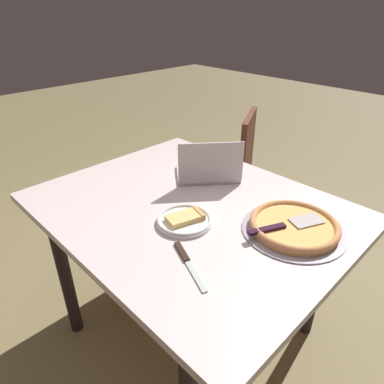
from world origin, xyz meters
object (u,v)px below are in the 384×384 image
(chair_near, at_px, (228,163))
(laptop, at_px, (208,170))
(pizza_tray, at_px, (294,226))
(table_knife, at_px, (187,260))
(dining_table, at_px, (191,223))
(pizza_plate, at_px, (185,220))

(chair_near, bearing_deg, laptop, 122.13)
(pizza_tray, bearing_deg, table_knife, 68.96)
(laptop, distance_m, table_knife, 0.60)
(dining_table, bearing_deg, table_knife, 133.63)
(table_knife, bearing_deg, pizza_tray, -111.04)
(laptop, xyz_separation_m, table_knife, (-0.36, 0.48, -0.04))
(dining_table, height_order, laptop, laptop)
(laptop, height_order, pizza_tray, laptop)
(laptop, xyz_separation_m, chair_near, (0.42, -0.67, -0.31))
(table_knife, bearing_deg, pizza_plate, -41.66)
(dining_table, xyz_separation_m, table_knife, (-0.24, 0.25, 0.10))
(dining_table, height_order, table_knife, table_knife)
(pizza_tray, relative_size, table_knife, 1.61)
(dining_table, xyz_separation_m, chair_near, (0.54, -0.90, -0.18))
(table_knife, distance_m, chair_near, 1.42)
(table_knife, height_order, chair_near, chair_near)
(pizza_tray, height_order, chair_near, chair_near)
(laptop, relative_size, pizza_plate, 1.67)
(dining_table, bearing_deg, pizza_plate, 125.60)
(laptop, distance_m, pizza_tray, 0.52)
(table_knife, bearing_deg, chair_near, -55.98)
(pizza_plate, bearing_deg, chair_near, -58.65)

